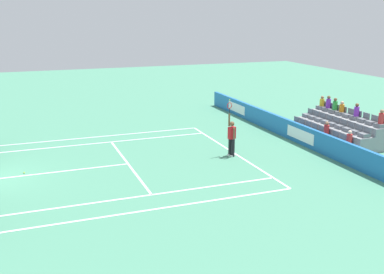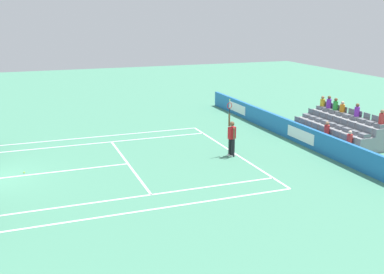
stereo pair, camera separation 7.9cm
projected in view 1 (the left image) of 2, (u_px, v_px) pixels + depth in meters
The scene contains 12 objects.
line_baseline at pixel (232, 152), 23.57m from camera, with size 10.97×0.10×0.01m, color white.
line_service at pixel (128, 164), 21.70m from camera, with size 8.23×0.10×0.01m, color white.
line_centre_service at pixel (58, 172), 20.60m from camera, with size 0.10×6.40×0.01m, color white.
line_singles_sideline_left at pixel (103, 143), 25.26m from camera, with size 0.10×11.89×0.01m, color white.
line_singles_sideline_right at pixel (140, 196), 17.82m from camera, with size 0.10×11.89×0.01m, color white.
line_doubles_sideline_left at pixel (99, 137), 26.49m from camera, with size 0.10×11.89×0.01m, color white.
line_doubles_sideline_right at pixel (150, 210), 16.59m from camera, with size 0.10×11.89×0.01m, color white.
line_centre_mark at pixel (231, 152), 23.53m from camera, with size 0.10×0.20×0.01m, color white.
sponsor_barrier at pixel (302, 135), 24.85m from camera, with size 23.55×0.22×1.08m.
tennis_player at pixel (232, 137), 22.66m from camera, with size 0.54×0.42×2.85m.
stadium_stand at pixel (337, 131), 25.64m from camera, with size 5.58×2.85×2.20m.
loose_tennis_ball at pixel (24, 173), 20.39m from camera, with size 0.07×0.07×0.07m, color #D1E533.
Camera 1 is at (-20.36, -1.97, 6.89)m, focal length 42.69 mm.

